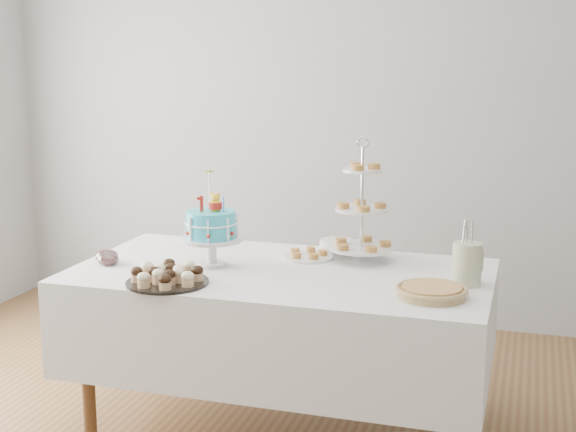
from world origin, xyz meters
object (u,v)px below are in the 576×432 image
(cupcake_tray, at_px, (167,275))
(jam_bowl_b, at_px, (108,259))
(pastry_plate, at_px, (308,255))
(tiered_stand, at_px, (362,210))
(birthday_cake, at_px, (212,241))
(pie, at_px, (432,291))
(utensil_pitcher, at_px, (467,262))
(jam_bowl_a, at_px, (107,256))
(plate_stack, at_px, (337,246))
(table, at_px, (281,317))

(cupcake_tray, relative_size, jam_bowl_b, 3.62)
(cupcake_tray, xyz_separation_m, pastry_plate, (0.46, 0.61, -0.02))
(tiered_stand, xyz_separation_m, pastry_plate, (-0.26, -0.02, -0.23))
(birthday_cake, bearing_deg, tiered_stand, 8.97)
(cupcake_tray, xyz_separation_m, pie, (1.12, 0.14, -0.01))
(pie, bearing_deg, jam_bowl_b, 177.46)
(jam_bowl_b, distance_m, utensil_pitcher, 1.66)
(pastry_plate, bearing_deg, jam_bowl_b, -154.99)
(pastry_plate, distance_m, jam_bowl_a, 0.97)
(pie, height_order, plate_stack, plate_stack)
(pastry_plate, distance_m, utensil_pitcher, 0.82)
(pie, xyz_separation_m, jam_bowl_a, (-1.56, 0.11, 0.00))
(cupcake_tray, height_order, plate_stack, cupcake_tray)
(pie, relative_size, plate_stack, 1.74)
(birthday_cake, distance_m, tiered_stand, 0.73)
(table, xyz_separation_m, utensil_pitcher, (0.84, 0.01, 0.33))
(pie, height_order, jam_bowl_b, jam_bowl_b)
(tiered_stand, height_order, jam_bowl_b, tiered_stand)
(table, bearing_deg, birthday_cake, -175.77)
(pastry_plate, xyz_separation_m, jam_bowl_a, (-0.90, -0.37, 0.01))
(pastry_plate, xyz_separation_m, jam_bowl_b, (-0.87, -0.41, 0.01))
(pie, bearing_deg, birthday_cake, 169.34)
(cupcake_tray, distance_m, jam_bowl_b, 0.46)
(pastry_plate, relative_size, jam_bowl_a, 2.32)
(plate_stack, height_order, jam_bowl_a, plate_stack)
(birthday_cake, height_order, plate_stack, birthday_cake)
(pie, xyz_separation_m, plate_stack, (-0.55, 0.62, 0.01))
(jam_bowl_a, distance_m, jam_bowl_b, 0.05)
(pie, distance_m, pastry_plate, 0.81)
(utensil_pitcher, bearing_deg, table, 158.70)
(utensil_pitcher, bearing_deg, birthday_cake, 159.78)
(tiered_stand, bearing_deg, utensil_pitcher, -26.97)
(tiered_stand, distance_m, jam_bowl_a, 1.24)
(table, distance_m, tiered_stand, 0.64)
(jam_bowl_a, bearing_deg, table, 8.00)
(table, distance_m, plate_stack, 0.51)
(jam_bowl_b, bearing_deg, table, 10.85)
(table, height_order, utensil_pitcher, utensil_pitcher)
(birthday_cake, relative_size, pie, 1.52)
(pie, xyz_separation_m, utensil_pitcher, (0.12, 0.23, 0.07))
(pie, relative_size, jam_bowl_b, 2.97)
(birthday_cake, distance_m, pie, 1.08)
(plate_stack, bearing_deg, cupcake_tray, -126.88)
(plate_stack, distance_m, jam_bowl_a, 1.13)
(birthday_cake, relative_size, jam_bowl_b, 4.51)
(table, bearing_deg, plate_stack, 67.47)
(tiered_stand, height_order, jam_bowl_a, tiered_stand)
(birthday_cake, relative_size, jam_bowl_a, 4.17)
(birthday_cake, xyz_separation_m, jam_bowl_b, (-0.48, -0.13, -0.09))
(jam_bowl_a, relative_size, jam_bowl_b, 1.08)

